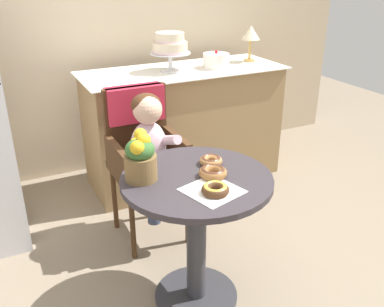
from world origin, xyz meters
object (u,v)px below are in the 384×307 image
(donut_side, at_px, (213,172))
(round_layer_cake, at_px, (216,61))
(cafe_table, at_px, (196,215))
(tiered_cake_stand, at_px, (170,45))
(wicker_chair, at_px, (142,139))
(donut_mid, at_px, (216,189))
(table_lamp, at_px, (251,34))
(donut_front, at_px, (211,160))
(flower_vase, at_px, (140,157))
(seated_child, at_px, (151,142))

(donut_side, xyz_separation_m, round_layer_cake, (0.73, 1.28, 0.21))
(cafe_table, height_order, donut_side, donut_side)
(donut_side, bearing_deg, tiered_cake_stand, 74.33)
(wicker_chair, height_order, round_layer_cake, round_layer_cake)
(donut_mid, distance_m, tiered_cake_stand, 1.58)
(cafe_table, xyz_separation_m, tiered_cake_stand, (0.44, 1.30, 0.58))
(wicker_chair, xyz_separation_m, table_lamp, (1.17, 0.59, 0.48))
(donut_front, bearing_deg, round_layer_cake, 59.75)
(wicker_chair, relative_size, flower_vase, 4.11)
(donut_side, bearing_deg, table_lamp, 51.36)
(cafe_table, bearing_deg, donut_front, 35.72)
(wicker_chair, relative_size, donut_mid, 7.77)
(cafe_table, distance_m, donut_mid, 0.29)
(round_layer_cake, bearing_deg, donut_mid, -119.18)
(seated_child, height_order, donut_front, seated_child)
(round_layer_cake, relative_size, table_lamp, 0.71)
(round_layer_cake, bearing_deg, donut_front, -120.25)
(flower_vase, bearing_deg, cafe_table, -21.24)
(cafe_table, bearing_deg, donut_side, -25.22)
(donut_side, xyz_separation_m, flower_vase, (-0.31, 0.13, 0.09))
(donut_side, distance_m, flower_vase, 0.34)
(wicker_chair, height_order, tiered_cake_stand, tiered_cake_stand)
(donut_front, relative_size, donut_mid, 0.93)
(donut_side, relative_size, flower_vase, 0.57)
(cafe_table, distance_m, flower_vase, 0.41)
(donut_side, xyz_separation_m, table_lamp, (1.09, 1.37, 0.37))
(flower_vase, relative_size, tiered_cake_stand, 0.77)
(tiered_cake_stand, bearing_deg, wicker_chair, -128.58)
(round_layer_cake, bearing_deg, seated_child, -140.36)
(seated_child, bearing_deg, table_lamp, 32.75)
(flower_vase, bearing_deg, tiered_cake_stand, 60.51)
(donut_front, distance_m, tiered_cake_stand, 1.30)
(flower_vase, height_order, tiered_cake_stand, tiered_cake_stand)
(donut_side, bearing_deg, donut_mid, -113.99)
(donut_front, distance_m, round_layer_cake, 1.36)
(tiered_cake_stand, bearing_deg, donut_side, -105.67)
(donut_side, relative_size, round_layer_cake, 0.66)
(donut_mid, height_order, round_layer_cake, round_layer_cake)
(seated_child, xyz_separation_m, donut_front, (0.13, -0.49, 0.06))
(wicker_chair, xyz_separation_m, seated_child, (-0.00, -0.16, 0.04))
(seated_child, bearing_deg, cafe_table, -89.47)
(wicker_chair, height_order, table_lamp, table_lamp)
(wicker_chair, relative_size, round_layer_cake, 4.73)
(seated_child, distance_m, donut_mid, 0.76)
(cafe_table, relative_size, table_lamp, 2.53)
(donut_front, xyz_separation_m, flower_vase, (-0.36, 0.00, 0.09))
(seated_child, height_order, table_lamp, table_lamp)
(tiered_cake_stand, bearing_deg, table_lamp, 2.61)
(cafe_table, height_order, donut_mid, donut_mid)
(flower_vase, bearing_deg, donut_mid, -47.94)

